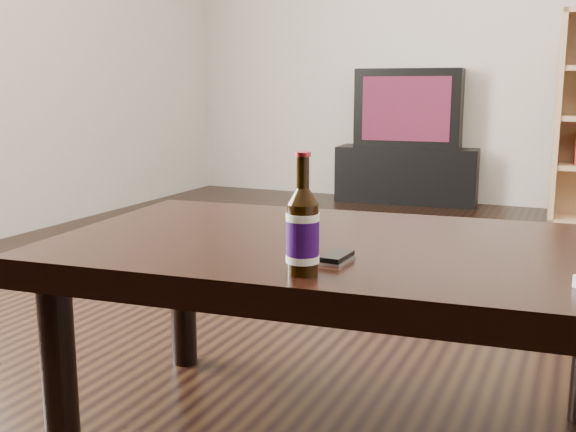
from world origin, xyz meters
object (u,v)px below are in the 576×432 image
at_px(phone, 337,258).
at_px(coffee_table, 342,269).
at_px(tv_stand, 409,173).
at_px(tv, 411,108).
at_px(beer_bottle, 303,232).

bearing_deg(phone, coffee_table, 108.66).
height_order(tv_stand, coffee_table, coffee_table).
bearing_deg(coffee_table, tv, 101.41).
distance_m(beer_bottle, phone, 0.14).
bearing_deg(beer_bottle, tv, 100.90).
height_order(tv, phone, tv).
height_order(tv, coffee_table, tv).
distance_m(tv, phone, 3.78).
distance_m(tv, beer_bottle, 3.88).
xyz_separation_m(tv, beer_bottle, (0.73, -3.81, -0.11)).
bearing_deg(tv_stand, phone, -82.85).
height_order(coffee_table, beer_bottle, beer_bottle).
relative_size(tv_stand, phone, 10.84).
height_order(tv_stand, phone, phone).
bearing_deg(beer_bottle, phone, 76.36).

